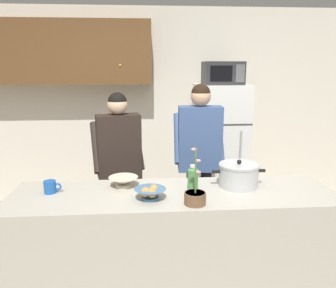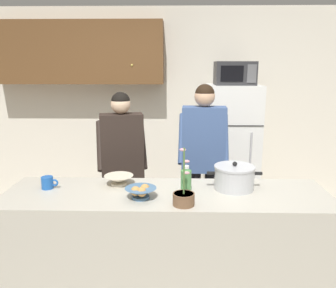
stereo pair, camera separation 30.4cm
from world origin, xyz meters
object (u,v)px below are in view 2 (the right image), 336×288
at_px(microwave, 235,73).
at_px(person_by_sink, 203,148).
at_px(refrigerator, 231,149).
at_px(coffee_mug, 48,183).
at_px(empty_bowl, 119,180).
at_px(potted_orchid, 184,197).
at_px(bottle_near_edge, 186,179).
at_px(cooking_pot, 234,177).
at_px(bread_bowl, 141,192).
at_px(person_near_pot, 122,155).

xyz_separation_m(microwave, person_by_sink, (-0.43, -0.94, -0.71)).
height_order(refrigerator, coffee_mug, refrigerator).
relative_size(empty_bowl, potted_orchid, 0.58).
bearing_deg(potted_orchid, person_by_sink, 78.89).
height_order(refrigerator, bottle_near_edge, refrigerator).
relative_size(cooking_pot, empty_bowl, 1.82).
height_order(person_by_sink, cooking_pot, person_by_sink).
height_order(bread_bowl, potted_orchid, potted_orchid).
distance_m(cooking_pot, bread_bowl, 0.74).
height_order(empty_bowl, potted_orchid, potted_orchid).
distance_m(microwave, bread_bowl, 2.31).
bearing_deg(refrigerator, person_near_pot, -139.81).
height_order(refrigerator, potted_orchid, refrigerator).
bearing_deg(empty_bowl, cooking_pot, -3.76).
xyz_separation_m(microwave, person_near_pot, (-1.23, -1.02, -0.76)).
height_order(microwave, cooking_pot, microwave).
bearing_deg(cooking_pot, coffee_mug, -178.75).
relative_size(empty_bowl, bottle_near_edge, 1.14).
bearing_deg(person_near_pot, empty_bowl, -83.54).
relative_size(person_by_sink, coffee_mug, 12.84).
xyz_separation_m(cooking_pot, bottle_near_edge, (-0.37, -0.07, 0.01)).
height_order(refrigerator, cooking_pot, refrigerator).
bearing_deg(coffee_mug, cooking_pot, 1.25).
height_order(microwave, bread_bowl, microwave).
xyz_separation_m(coffee_mug, bottle_near_edge, (1.07, -0.04, 0.05)).
bearing_deg(potted_orchid, bread_bowl, 160.78).
height_order(microwave, person_by_sink, microwave).
bearing_deg(bread_bowl, person_near_pot, 106.68).
xyz_separation_m(microwave, potted_orchid, (-0.65, -2.05, -0.78)).
height_order(person_by_sink, coffee_mug, person_by_sink).
relative_size(refrigerator, person_by_sink, 0.96).
relative_size(person_by_sink, bread_bowl, 7.38).
xyz_separation_m(microwave, bottle_near_edge, (-0.63, -1.80, -0.74)).
height_order(microwave, empty_bowl, microwave).
xyz_separation_m(cooking_pot, coffee_mug, (-1.45, -0.03, -0.04)).
bearing_deg(person_near_pot, bottle_near_edge, -52.02).
bearing_deg(person_by_sink, bread_bowl, -117.55).
xyz_separation_m(refrigerator, potted_orchid, (-0.65, -2.07, 0.17)).
relative_size(cooking_pot, bread_bowl, 1.86).
bearing_deg(potted_orchid, empty_bowl, 142.85).
bearing_deg(bread_bowl, cooking_pot, 17.39).
bearing_deg(cooking_pot, person_by_sink, 102.80).
bearing_deg(bread_bowl, empty_bowl, 126.11).
xyz_separation_m(person_by_sink, coffee_mug, (-1.27, -0.82, -0.09)).
distance_m(person_by_sink, bread_bowl, 1.14).
bearing_deg(bread_bowl, person_by_sink, 62.45).
bearing_deg(bottle_near_edge, person_by_sink, 77.10).
bearing_deg(person_by_sink, microwave, 65.24).
bearing_deg(coffee_mug, person_near_pot, 57.61).
relative_size(person_by_sink, bottle_near_edge, 8.23).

